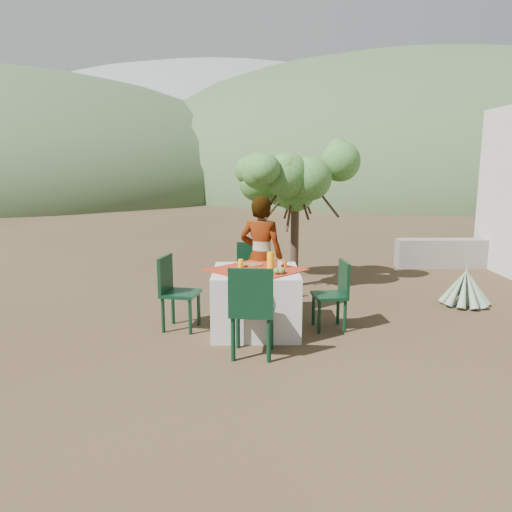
{
  "coord_description": "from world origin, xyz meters",
  "views": [
    {
      "loc": [
        -0.5,
        -6.09,
        2.03
      ],
      "look_at": [
        -0.46,
        0.12,
        0.85
      ],
      "focal_mm": 35.0,
      "sensor_mm": 36.0,
      "label": 1
    }
  ],
  "objects_px": {
    "chair_far": "(251,271)",
    "shrub_tree": "(299,186)",
    "table": "(256,300)",
    "chair_near": "(252,308)",
    "agave": "(465,288)",
    "person": "(261,256)",
    "chair_left": "(174,289)",
    "chair_right": "(335,292)",
    "juice_pitcher": "(271,260)"
  },
  "relations": [
    {
      "from": "chair_far",
      "to": "shrub_tree",
      "type": "relative_size",
      "value": 0.44
    },
    {
      "from": "table",
      "to": "chair_near",
      "type": "distance_m",
      "value": 0.88
    },
    {
      "from": "shrub_tree",
      "to": "agave",
      "type": "height_order",
      "value": "shrub_tree"
    },
    {
      "from": "chair_far",
      "to": "agave",
      "type": "bearing_deg",
      "value": 0.97
    },
    {
      "from": "chair_near",
      "to": "person",
      "type": "height_order",
      "value": "person"
    },
    {
      "from": "chair_near",
      "to": "chair_left",
      "type": "height_order",
      "value": "chair_near"
    },
    {
      "from": "person",
      "to": "agave",
      "type": "height_order",
      "value": "person"
    },
    {
      "from": "chair_far",
      "to": "chair_right",
      "type": "distance_m",
      "value": 1.43
    },
    {
      "from": "chair_far",
      "to": "chair_right",
      "type": "relative_size",
      "value": 1.07
    },
    {
      "from": "chair_right",
      "to": "agave",
      "type": "height_order",
      "value": "chair_right"
    },
    {
      "from": "table",
      "to": "person",
      "type": "relative_size",
      "value": 0.81
    },
    {
      "from": "chair_near",
      "to": "shrub_tree",
      "type": "height_order",
      "value": "shrub_tree"
    },
    {
      "from": "chair_far",
      "to": "chair_right",
      "type": "height_order",
      "value": "chair_far"
    },
    {
      "from": "chair_near",
      "to": "person",
      "type": "xyz_separation_m",
      "value": [
        0.12,
        1.49,
        0.25
      ]
    },
    {
      "from": "chair_left",
      "to": "shrub_tree",
      "type": "distance_m",
      "value": 2.99
    },
    {
      "from": "chair_far",
      "to": "chair_near",
      "type": "height_order",
      "value": "chair_near"
    },
    {
      "from": "juice_pitcher",
      "to": "chair_near",
      "type": "bearing_deg",
      "value": -103.67
    },
    {
      "from": "chair_right",
      "to": "agave",
      "type": "bearing_deg",
      "value": 110.56
    },
    {
      "from": "chair_near",
      "to": "table",
      "type": "bearing_deg",
      "value": -87.05
    },
    {
      "from": "table",
      "to": "chair_far",
      "type": "relative_size",
      "value": 1.44
    },
    {
      "from": "shrub_tree",
      "to": "juice_pitcher",
      "type": "xyz_separation_m",
      "value": [
        -0.53,
        -2.2,
        -0.77
      ]
    },
    {
      "from": "table",
      "to": "chair_far",
      "type": "distance_m",
      "value": 1.08
    },
    {
      "from": "table",
      "to": "chair_far",
      "type": "xyz_separation_m",
      "value": [
        -0.06,
        1.07,
        0.12
      ]
    },
    {
      "from": "chair_right",
      "to": "shrub_tree",
      "type": "bearing_deg",
      "value": -178.87
    },
    {
      "from": "chair_left",
      "to": "person",
      "type": "distance_m",
      "value": 1.23
    },
    {
      "from": "table",
      "to": "chair_left",
      "type": "height_order",
      "value": "chair_left"
    },
    {
      "from": "chair_far",
      "to": "agave",
      "type": "xyz_separation_m",
      "value": [
        3.06,
        -0.0,
        -0.25
      ]
    },
    {
      "from": "chair_far",
      "to": "chair_near",
      "type": "bearing_deg",
      "value": -88.62
    },
    {
      "from": "chair_right",
      "to": "juice_pitcher",
      "type": "relative_size",
      "value": 4.23
    },
    {
      "from": "chair_near",
      "to": "chair_left",
      "type": "distance_m",
      "value": 1.34
    },
    {
      "from": "chair_left",
      "to": "shrub_tree",
      "type": "height_order",
      "value": "shrub_tree"
    },
    {
      "from": "table",
      "to": "juice_pitcher",
      "type": "relative_size",
      "value": 6.52
    },
    {
      "from": "chair_far",
      "to": "person",
      "type": "relative_size",
      "value": 0.56
    },
    {
      "from": "chair_left",
      "to": "person",
      "type": "relative_size",
      "value": 0.57
    },
    {
      "from": "chair_far",
      "to": "person",
      "type": "bearing_deg",
      "value": -72.49
    },
    {
      "from": "agave",
      "to": "chair_right",
      "type": "bearing_deg",
      "value": -153.8
    },
    {
      "from": "table",
      "to": "agave",
      "type": "distance_m",
      "value": 3.19
    },
    {
      "from": "shrub_tree",
      "to": "juice_pitcher",
      "type": "height_order",
      "value": "shrub_tree"
    },
    {
      "from": "chair_far",
      "to": "person",
      "type": "distance_m",
      "value": 0.56
    },
    {
      "from": "table",
      "to": "chair_right",
      "type": "bearing_deg",
      "value": 4.23
    },
    {
      "from": "table",
      "to": "shrub_tree",
      "type": "bearing_deg",
      "value": 72.58
    },
    {
      "from": "chair_left",
      "to": "chair_right",
      "type": "bearing_deg",
      "value": -79.08
    },
    {
      "from": "chair_near",
      "to": "chair_right",
      "type": "relative_size",
      "value": 1.17
    },
    {
      "from": "table",
      "to": "shrub_tree",
      "type": "distance_m",
      "value": 2.68
    },
    {
      "from": "table",
      "to": "chair_near",
      "type": "height_order",
      "value": "chair_near"
    },
    {
      "from": "chair_right",
      "to": "shrub_tree",
      "type": "distance_m",
      "value": 2.49
    },
    {
      "from": "table",
      "to": "agave",
      "type": "xyz_separation_m",
      "value": [
        3.0,
        1.07,
        -0.13
      ]
    },
    {
      "from": "chair_left",
      "to": "table",
      "type": "bearing_deg",
      "value": -83.47
    },
    {
      "from": "juice_pitcher",
      "to": "agave",
      "type": "bearing_deg",
      "value": 19.6
    },
    {
      "from": "chair_near",
      "to": "agave",
      "type": "xyz_separation_m",
      "value": [
        3.04,
        1.93,
        -0.3
      ]
    }
  ]
}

